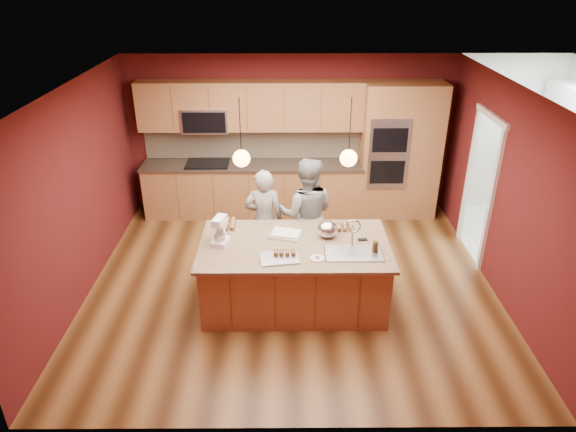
{
  "coord_description": "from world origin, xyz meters",
  "views": [
    {
      "loc": [
        -0.09,
        -6.01,
        4.03
      ],
      "look_at": [
        -0.05,
        -0.1,
        1.08
      ],
      "focal_mm": 32.0,
      "sensor_mm": 36.0,
      "label": 1
    }
  ],
  "objects_px": {
    "island": "(295,273)",
    "mixing_bowl": "(327,229)",
    "person_left": "(264,219)",
    "stand_mixer": "(220,232)",
    "person_right": "(306,214)"
  },
  "relations": [
    {
      "from": "person_left",
      "to": "mixing_bowl",
      "type": "distance_m",
      "value": 1.13
    },
    {
      "from": "island",
      "to": "person_left",
      "type": "xyz_separation_m",
      "value": [
        -0.43,
        0.92,
        0.3
      ]
    },
    {
      "from": "stand_mixer",
      "to": "mixing_bowl",
      "type": "height_order",
      "value": "stand_mixer"
    },
    {
      "from": "island",
      "to": "stand_mixer",
      "type": "relative_size",
      "value": 6.78
    },
    {
      "from": "person_left",
      "to": "person_right",
      "type": "bearing_deg",
      "value": 178.43
    },
    {
      "from": "person_left",
      "to": "mixing_bowl",
      "type": "xyz_separation_m",
      "value": [
        0.83,
        -0.73,
        0.23
      ]
    },
    {
      "from": "person_left",
      "to": "mixing_bowl",
      "type": "bearing_deg",
      "value": 137.26
    },
    {
      "from": "island",
      "to": "mixing_bowl",
      "type": "bearing_deg",
      "value": 25.11
    },
    {
      "from": "island",
      "to": "mixing_bowl",
      "type": "distance_m",
      "value": 0.69
    },
    {
      "from": "person_left",
      "to": "mixing_bowl",
      "type": "relative_size",
      "value": 5.81
    },
    {
      "from": "island",
      "to": "person_right",
      "type": "xyz_separation_m",
      "value": [
        0.17,
        0.92,
        0.38
      ]
    },
    {
      "from": "person_right",
      "to": "person_left",
      "type": "bearing_deg",
      "value": 5.16
    },
    {
      "from": "stand_mixer",
      "to": "mixing_bowl",
      "type": "xyz_separation_m",
      "value": [
        1.34,
        0.15,
        -0.05
      ]
    },
    {
      "from": "person_left",
      "to": "stand_mixer",
      "type": "bearing_deg",
      "value": 58.43
    },
    {
      "from": "mixing_bowl",
      "to": "island",
      "type": "bearing_deg",
      "value": -154.89
    }
  ]
}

